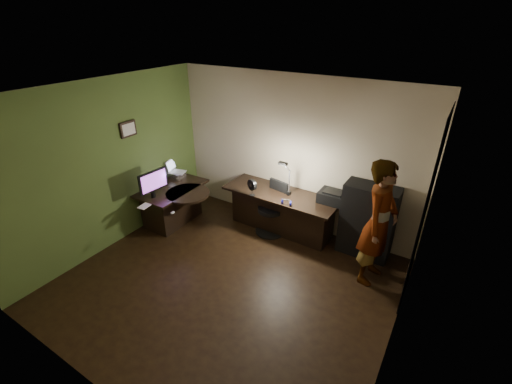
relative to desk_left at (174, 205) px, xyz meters
The scene contains 27 objects.
floor 2.06m from the desk_left, 25.23° to the right, with size 4.50×4.00×0.01m, color black.
ceiling 3.10m from the desk_left, 25.23° to the right, with size 4.50×4.00×0.01m, color silver.
wall_back 2.37m from the desk_left, 31.98° to the left, with size 4.50×0.01×2.70m, color #BBA98A.
wall_front 3.54m from the desk_left, 57.45° to the right, with size 4.50×0.01×2.70m, color #BBA98A.
wall_left 1.38m from the desk_left, 116.24° to the right, with size 0.01×4.00×2.70m, color #BBA98A.
wall_right 4.29m from the desk_left, 11.92° to the right, with size 0.01×4.00×2.70m, color #BBA98A.
green_wall_overlay 1.38m from the desk_left, 115.43° to the right, with size 0.00×4.00×2.70m, color #4B642A.
arched_doorway 4.19m from the desk_left, ahead, with size 0.01×0.90×2.60m, color black.
french_door 4.36m from the desk_left, 19.15° to the right, with size 0.02×0.92×2.10m, color white.
framed_picture 1.60m from the desk_left, 133.41° to the right, with size 0.04×0.30×0.25m, color black.
desk_left is the anchor object (origin of this frame).
desk_right 1.97m from the desk_left, 22.88° to the left, with size 2.02×0.71×0.76m, color black.
cabinet 3.43m from the desk_left, 15.55° to the left, with size 0.81×0.40×1.21m, color black.
laptop_stand 0.61m from the desk_left, 119.65° to the left, with size 0.26×0.21×0.11m, color silver.
laptop 0.73m from the desk_left, 119.65° to the left, with size 0.32×0.30×0.22m, color silver.
monitor 0.67m from the desk_left, 89.43° to the right, with size 0.11×0.55×0.36m, color black.
mouse 0.98m from the desk_left, 44.94° to the right, with size 0.05×0.08×0.03m, color silver.
phone 0.51m from the desk_left, 62.35° to the left, with size 0.06×0.13×0.01m, color black.
pen 0.38m from the desk_left, 119.23° to the right, with size 0.01×0.14×0.01m, color black.
speaker 0.61m from the desk_left, 90.71° to the right, with size 0.07×0.07×0.18m, color black.
notepad 0.80m from the desk_left, 83.00° to the right, with size 0.15×0.21×0.01m, color silver.
desk_fan 1.61m from the desk_left, 17.05° to the left, with size 0.20×0.11×0.30m, color black.
headphones 2.18m from the desk_left, 12.77° to the left, with size 0.19×0.08×0.09m, color #0D109D.
printer 2.89m from the desk_left, 19.31° to the left, with size 0.45×0.35×0.20m, color black.
desk_lamp 2.25m from the desk_left, 21.94° to the left, with size 0.18×0.33×0.74m, color black.
office_chair 1.82m from the desk_left, 20.40° to the left, with size 0.53×0.53×0.94m, color black.
person 3.62m from the desk_left, ahead, with size 0.67×0.45×1.87m, color #D8A88C.
Camera 1 is at (2.38, -3.04, 3.49)m, focal length 24.00 mm.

